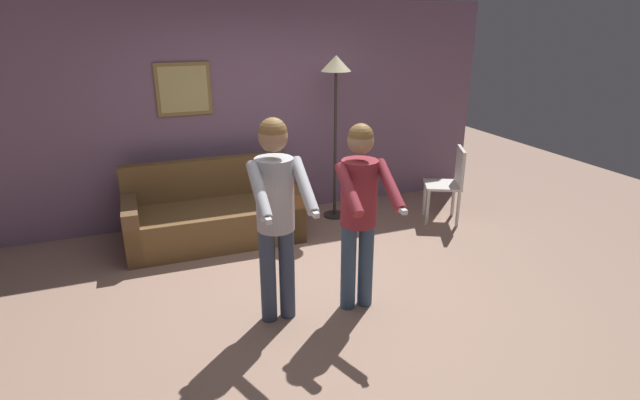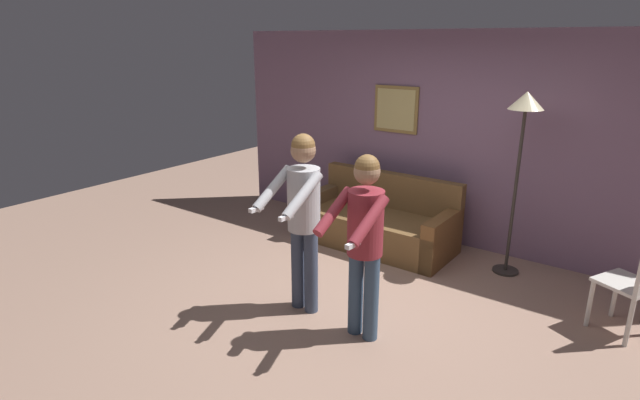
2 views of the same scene
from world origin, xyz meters
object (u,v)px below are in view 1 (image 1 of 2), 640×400
at_px(person_standing_left, 276,204).
at_px(dining_chair_distant, 450,180).
at_px(couch, 214,216).
at_px(torchiere_lamp, 336,83).
at_px(person_standing_right, 360,203).

height_order(person_standing_left, dining_chair_distant, person_standing_left).
height_order(couch, person_standing_left, person_standing_left).
relative_size(torchiere_lamp, person_standing_right, 1.22).
bearing_deg(person_standing_left, couch, 96.84).
height_order(torchiere_lamp, person_standing_right, torchiere_lamp).
bearing_deg(couch, person_standing_right, -64.20).
xyz_separation_m(torchiere_lamp, person_standing_left, (-1.33, -1.97, -0.65)).
bearing_deg(torchiere_lamp, dining_chair_distant, -27.66).
distance_m(torchiere_lamp, dining_chair_distant, 1.82).
xyz_separation_m(torchiere_lamp, person_standing_right, (-0.64, -2.04, -0.71)).
distance_m(person_standing_left, dining_chair_distant, 2.94).
bearing_deg(dining_chair_distant, person_standing_right, -143.85).
xyz_separation_m(person_standing_left, person_standing_right, (0.69, -0.06, -0.06)).
distance_m(person_standing_right, dining_chair_distant, 2.38).
xyz_separation_m(person_standing_right, dining_chair_distant, (1.89, 1.38, -0.44)).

